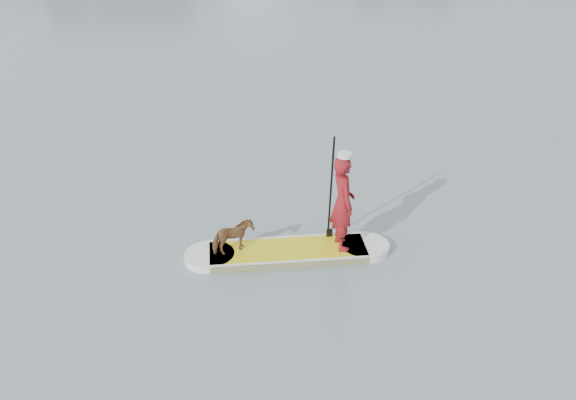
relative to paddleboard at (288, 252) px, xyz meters
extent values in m
plane|color=slate|center=(1.43, 3.14, -0.06)|extent=(140.00, 140.00, 0.00)
cube|color=yellow|center=(0.00, 0.00, 0.00)|extent=(2.51, 0.84, 0.12)
cylinder|color=silver|center=(-1.25, 0.02, 0.00)|extent=(0.80, 0.80, 0.12)
cylinder|color=silver|center=(1.25, -0.02, 0.00)|extent=(0.80, 0.80, 0.12)
cube|color=silver|center=(0.01, 0.37, 0.00)|extent=(2.50, 0.10, 0.12)
cube|color=silver|center=(-0.01, -0.37, 0.00)|extent=(2.50, 0.10, 0.12)
imported|color=maroon|center=(0.85, -0.02, 0.84)|extent=(0.43, 0.60, 1.56)
cylinder|color=silver|center=(0.85, -0.02, 1.65)|extent=(0.22, 0.22, 0.07)
imported|color=#59321E|center=(-0.87, 0.02, 0.33)|extent=(0.71, 0.52, 0.55)
cylinder|color=black|center=(0.73, 0.29, 0.94)|extent=(0.04, 0.30, 1.89)
cube|color=black|center=(0.73, 0.29, 0.04)|extent=(0.10, 0.02, 0.32)
camera|label=1|loc=(-1.13, -8.60, 5.54)|focal=40.00mm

